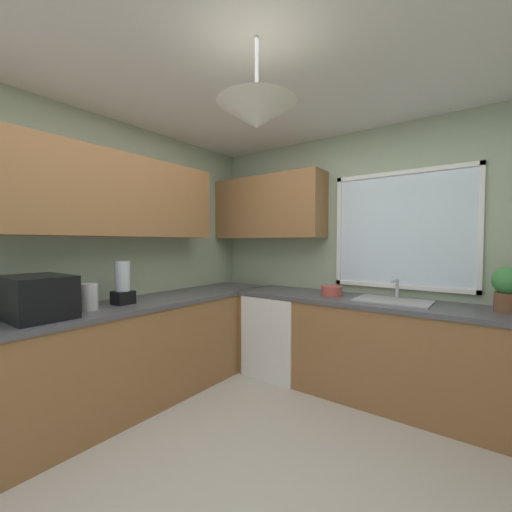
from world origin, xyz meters
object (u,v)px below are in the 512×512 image
microwave (37,297)px  potted_plant (508,288)px  kettle (89,297)px  sink_assembly (393,300)px  blender_appliance (123,285)px  dishwasher (280,334)px  bowl (331,291)px

microwave → potted_plant: potted_plant is taller
potted_plant → kettle: bearing=-145.0°
microwave → sink_assembly: 2.75m
microwave → kettle: size_ratio=2.38×
microwave → blender_appliance: 0.63m
microwave → blender_appliance: bearing=90.0°
dishwasher → potted_plant: bearing=2.4°
microwave → bowl: bearing=59.5°
sink_assembly → blender_appliance: 2.31m
potted_plant → blender_appliance: (-2.57, -1.50, -0.02)m
sink_assembly → blender_appliance: size_ratio=1.70×
bowl → blender_appliance: 1.90m
blender_appliance → potted_plant: bearing=30.2°
kettle → blender_appliance: bearing=94.0°
dishwasher → sink_assembly: 1.22m
bowl → dishwasher: bearing=-176.9°
sink_assembly → potted_plant: potted_plant is taller
sink_assembly → dishwasher: bearing=-178.1°
microwave → potted_plant: size_ratio=1.43×
dishwasher → microwave: (-0.66, -2.05, 0.61)m
kettle → sink_assembly: (1.77, 1.74, -0.09)m
kettle → blender_appliance: (-0.02, 0.29, 0.06)m
dishwasher → blender_appliance: size_ratio=2.33×
kettle → sink_assembly: bearing=44.7°
kettle → bowl: kettle is taller
dishwasher → microwave: size_ratio=1.75×
sink_assembly → potted_plant: size_ratio=1.83×
dishwasher → bowl: size_ratio=4.24×
potted_plant → sink_assembly: bearing=-176.8°
microwave → potted_plant: bearing=39.6°
microwave → blender_appliance: blender_appliance is taller
bowl → blender_appliance: bearing=-130.1°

